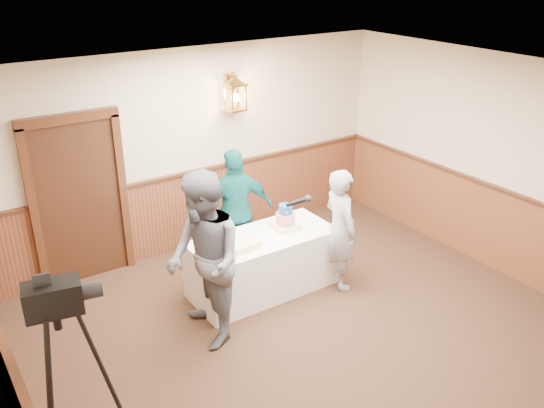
{
  "coord_description": "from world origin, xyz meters",
  "views": [
    {
      "loc": [
        -3.26,
        -3.31,
        3.93
      ],
      "look_at": [
        0.11,
        1.7,
        1.25
      ],
      "focal_mm": 38.0,
      "sensor_mm": 36.0,
      "label": 1
    }
  ],
  "objects_px": {
    "baker": "(340,229)",
    "interviewer": "(204,261)",
    "sheet_cake_green": "(216,244)",
    "tv_camera_rig": "(69,385)",
    "display_table": "(263,263)",
    "tiered_cake": "(286,219)",
    "sheet_cake_yellow": "(243,245)",
    "assistant_p": "(236,212)"
  },
  "relations": [
    {
      "from": "display_table",
      "to": "tiered_cake",
      "type": "distance_m",
      "value": 0.61
    },
    {
      "from": "tv_camera_rig",
      "to": "interviewer",
      "type": "bearing_deg",
      "value": 37.99
    },
    {
      "from": "sheet_cake_green",
      "to": "assistant_p",
      "type": "height_order",
      "value": "assistant_p"
    },
    {
      "from": "baker",
      "to": "tiered_cake",
      "type": "bearing_deg",
      "value": 53.86
    },
    {
      "from": "display_table",
      "to": "tv_camera_rig",
      "type": "relative_size",
      "value": 1.06
    },
    {
      "from": "sheet_cake_green",
      "to": "tv_camera_rig",
      "type": "bearing_deg",
      "value": -146.02
    },
    {
      "from": "sheet_cake_yellow",
      "to": "tv_camera_rig",
      "type": "distance_m",
      "value": 2.65
    },
    {
      "from": "tiered_cake",
      "to": "sheet_cake_yellow",
      "type": "distance_m",
      "value": 0.73
    },
    {
      "from": "baker",
      "to": "interviewer",
      "type": "bearing_deg",
      "value": 98.57
    },
    {
      "from": "display_table",
      "to": "interviewer",
      "type": "height_order",
      "value": "interviewer"
    },
    {
      "from": "tv_camera_rig",
      "to": "display_table",
      "type": "bearing_deg",
      "value": 37.2
    },
    {
      "from": "display_table",
      "to": "baker",
      "type": "height_order",
      "value": "baker"
    },
    {
      "from": "assistant_p",
      "to": "tv_camera_rig",
      "type": "bearing_deg",
      "value": 46.34
    },
    {
      "from": "sheet_cake_green",
      "to": "interviewer",
      "type": "height_order",
      "value": "interviewer"
    },
    {
      "from": "sheet_cake_green",
      "to": "tv_camera_rig",
      "type": "xyz_separation_m",
      "value": [
        -2.11,
        -1.42,
        -0.02
      ]
    },
    {
      "from": "interviewer",
      "to": "sheet_cake_green",
      "type": "bearing_deg",
      "value": 152.21
    },
    {
      "from": "sheet_cake_green",
      "to": "interviewer",
      "type": "bearing_deg",
      "value": -127.71
    },
    {
      "from": "display_table",
      "to": "sheet_cake_green",
      "type": "distance_m",
      "value": 0.73
    },
    {
      "from": "interviewer",
      "to": "assistant_p",
      "type": "distance_m",
      "value": 1.52
    },
    {
      "from": "baker",
      "to": "assistant_p",
      "type": "bearing_deg",
      "value": 46.1
    },
    {
      "from": "interviewer",
      "to": "tv_camera_rig",
      "type": "bearing_deg",
      "value": -53.02
    },
    {
      "from": "display_table",
      "to": "interviewer",
      "type": "bearing_deg",
      "value": -155.02
    },
    {
      "from": "display_table",
      "to": "assistant_p",
      "type": "relative_size",
      "value": 1.07
    },
    {
      "from": "display_table",
      "to": "sheet_cake_yellow",
      "type": "bearing_deg",
      "value": -162.1
    },
    {
      "from": "display_table",
      "to": "sheet_cake_yellow",
      "type": "relative_size",
      "value": 4.88
    },
    {
      "from": "sheet_cake_yellow",
      "to": "sheet_cake_green",
      "type": "xyz_separation_m",
      "value": [
        -0.25,
        0.2,
        -0.0
      ]
    },
    {
      "from": "sheet_cake_green",
      "to": "baker",
      "type": "xyz_separation_m",
      "value": [
        1.45,
        -0.51,
        -0.0
      ]
    },
    {
      "from": "sheet_cake_green",
      "to": "baker",
      "type": "relative_size",
      "value": 0.19
    },
    {
      "from": "interviewer",
      "to": "assistant_p",
      "type": "xyz_separation_m",
      "value": [
        1.04,
        1.1,
        -0.12
      ]
    },
    {
      "from": "display_table",
      "to": "assistant_p",
      "type": "height_order",
      "value": "assistant_p"
    },
    {
      "from": "sheet_cake_green",
      "to": "assistant_p",
      "type": "distance_m",
      "value": 0.81
    },
    {
      "from": "tiered_cake",
      "to": "sheet_cake_green",
      "type": "relative_size",
      "value": 1.16
    },
    {
      "from": "sheet_cake_yellow",
      "to": "baker",
      "type": "height_order",
      "value": "baker"
    },
    {
      "from": "sheet_cake_yellow",
      "to": "interviewer",
      "type": "relative_size",
      "value": 0.19
    },
    {
      "from": "sheet_cake_yellow",
      "to": "sheet_cake_green",
      "type": "bearing_deg",
      "value": 141.13
    },
    {
      "from": "sheet_cake_green",
      "to": "interviewer",
      "type": "distance_m",
      "value": 0.74
    },
    {
      "from": "interviewer",
      "to": "assistant_p",
      "type": "bearing_deg",
      "value": 146.61
    },
    {
      "from": "sheet_cake_yellow",
      "to": "assistant_p",
      "type": "bearing_deg",
      "value": 64.21
    },
    {
      "from": "display_table",
      "to": "sheet_cake_yellow",
      "type": "height_order",
      "value": "sheet_cake_yellow"
    },
    {
      "from": "sheet_cake_green",
      "to": "interviewer",
      "type": "xyz_separation_m",
      "value": [
        -0.44,
        -0.57,
        0.18
      ]
    },
    {
      "from": "assistant_p",
      "to": "tiered_cake",
      "type": "bearing_deg",
      "value": 132.11
    },
    {
      "from": "tiered_cake",
      "to": "tv_camera_rig",
      "type": "xyz_separation_m",
      "value": [
        -3.07,
        -1.37,
        -0.11
      ]
    }
  ]
}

